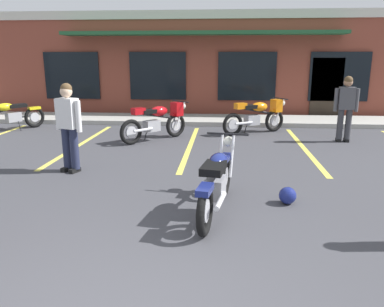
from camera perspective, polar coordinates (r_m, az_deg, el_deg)
ground_plane at (r=6.17m, az=-3.14°, el=-6.11°), size 80.00×80.00×0.00m
sidewalk_kerb at (r=12.96m, az=1.12°, el=5.05°), size 22.00×1.80×0.14m
brick_storefront_building at (r=17.06m, az=2.10°, el=13.30°), size 16.08×6.88×3.72m
painted_stall_lines at (r=9.45m, az=-0.29°, el=1.17°), size 11.14×4.80×0.01m
motorcycle_foreground_classic at (r=5.35m, az=3.71°, el=-4.11°), size 0.75×2.10×0.98m
motorcycle_black_cruiser at (r=12.51m, az=-25.49°, el=5.15°), size 1.46×1.80×0.98m
motorcycle_silver_naked at (r=11.07m, az=9.75°, el=5.66°), size 1.86×1.36×0.98m
motorcycle_blue_standard at (r=10.07m, az=-5.13°, el=4.97°), size 1.62×1.69×0.98m
person_in_shorts_foreground at (r=10.49m, az=21.94°, el=6.71°), size 0.61×0.29×1.68m
person_near_building at (r=7.52m, az=-17.91°, el=4.44°), size 0.60×0.37×1.68m
helmet_on_pavement at (r=5.92m, az=14.03°, el=-6.09°), size 0.26×0.26×0.26m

